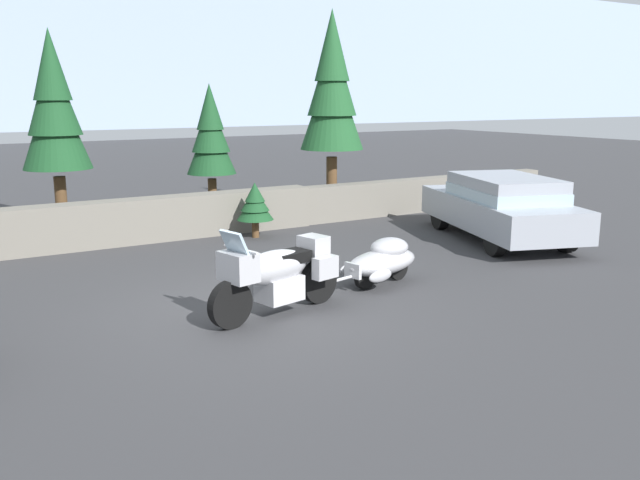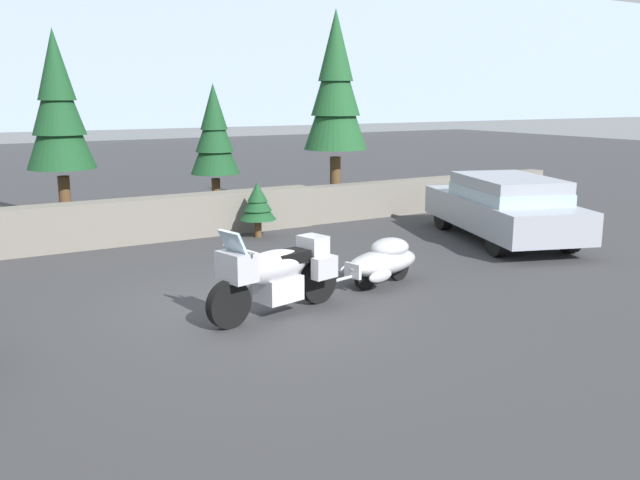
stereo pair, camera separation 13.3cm
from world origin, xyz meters
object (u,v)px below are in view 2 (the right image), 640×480
(pine_tree_secondary, at_px, (58,107))
(pine_tree_far_right, at_px, (214,134))
(car_shaped_trailer, at_px, (383,260))
(touring_motorcycle, at_px, (275,273))
(sedan_at_right_edge, at_px, (504,205))
(pine_tree_tall, at_px, (336,88))

(pine_tree_secondary, height_order, pine_tree_far_right, pine_tree_secondary)
(car_shaped_trailer, bearing_deg, pine_tree_secondary, 117.14)
(touring_motorcycle, relative_size, car_shaped_trailer, 1.03)
(pine_tree_secondary, relative_size, pine_tree_far_right, 1.33)
(pine_tree_secondary, bearing_deg, car_shaped_trailer, -62.86)
(touring_motorcycle, bearing_deg, sedan_at_right_edge, 17.30)
(sedan_at_right_edge, relative_size, pine_tree_tall, 0.93)
(touring_motorcycle, xyz_separation_m, pine_tree_tall, (5.20, 6.79, 2.65))
(sedan_at_right_edge, distance_m, pine_tree_far_right, 7.47)
(pine_tree_tall, bearing_deg, touring_motorcycle, -127.47)
(pine_tree_tall, bearing_deg, car_shaped_trailer, -115.20)
(sedan_at_right_edge, relative_size, pine_tree_secondary, 1.07)
(pine_tree_secondary, bearing_deg, pine_tree_tall, -7.96)
(pine_tree_tall, bearing_deg, pine_tree_far_right, 155.20)
(car_shaped_trailer, distance_m, pine_tree_far_right, 7.77)
(sedan_at_right_edge, distance_m, pine_tree_tall, 5.53)
(touring_motorcycle, distance_m, pine_tree_tall, 8.95)
(car_shaped_trailer, height_order, pine_tree_tall, pine_tree_tall)
(car_shaped_trailer, bearing_deg, touring_motorcycle, -166.98)
(touring_motorcycle, distance_m, sedan_at_right_edge, 6.83)
(car_shaped_trailer, relative_size, pine_tree_far_right, 0.66)
(touring_motorcycle, xyz_separation_m, pine_tree_secondary, (-1.43, 7.72, 2.21))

